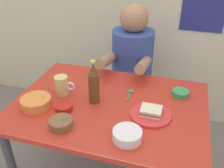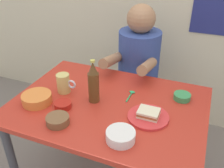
# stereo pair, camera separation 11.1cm
# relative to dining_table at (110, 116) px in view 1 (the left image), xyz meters

# --- Properties ---
(dining_table) EXTENTS (1.10, 0.80, 0.74)m
(dining_table) POSITION_rel_dining_table_xyz_m (0.00, 0.00, 0.00)
(dining_table) COLOR #B72D1E
(dining_table) RESTS_ON ground
(stool) EXTENTS (0.34, 0.34, 0.45)m
(stool) POSITION_rel_dining_table_xyz_m (-0.01, 0.63, -0.30)
(stool) COLOR #4C4C51
(stool) RESTS_ON ground
(person_seated) EXTENTS (0.33, 0.56, 0.72)m
(person_seated) POSITION_rel_dining_table_xyz_m (-0.01, 0.62, 0.12)
(person_seated) COLOR #33478C
(person_seated) RESTS_ON stool
(plate_orange) EXTENTS (0.22, 0.22, 0.01)m
(plate_orange) POSITION_rel_dining_table_xyz_m (0.25, -0.05, 0.10)
(plate_orange) COLOR red
(plate_orange) RESTS_ON dining_table
(sandwich) EXTENTS (0.11, 0.09, 0.04)m
(sandwich) POSITION_rel_dining_table_xyz_m (0.25, -0.05, 0.13)
(sandwich) COLOR beige
(sandwich) RESTS_ON plate_orange
(beer_mug) EXTENTS (0.13, 0.08, 0.12)m
(beer_mug) POSITION_rel_dining_table_xyz_m (-0.30, 0.01, 0.15)
(beer_mug) COLOR #D1BC66
(beer_mug) RESTS_ON dining_table
(beer_bottle) EXTENTS (0.06, 0.06, 0.26)m
(beer_bottle) POSITION_rel_dining_table_xyz_m (-0.09, -0.01, 0.21)
(beer_bottle) COLOR #593819
(beer_bottle) RESTS_ON dining_table
(condiment_bowl_brown) EXTENTS (0.12, 0.12, 0.04)m
(condiment_bowl_brown) POSITION_rel_dining_table_xyz_m (-0.17, -0.27, 0.12)
(condiment_bowl_brown) COLOR brown
(condiment_bowl_brown) RESTS_ON dining_table
(soup_bowl_orange) EXTENTS (0.17, 0.17, 0.05)m
(soup_bowl_orange) POSITION_rel_dining_table_xyz_m (-0.39, -0.15, 0.12)
(soup_bowl_orange) COLOR orange
(soup_bowl_orange) RESTS_ON dining_table
(dip_bowl_green) EXTENTS (0.10, 0.10, 0.03)m
(dip_bowl_green) POSITION_rel_dining_table_xyz_m (0.39, 0.20, 0.11)
(dip_bowl_green) COLOR #388C4C
(dip_bowl_green) RESTS_ON dining_table
(rice_bowl_white) EXTENTS (0.14, 0.14, 0.05)m
(rice_bowl_white) POSITION_rel_dining_table_xyz_m (0.17, -0.26, 0.12)
(rice_bowl_white) COLOR silver
(rice_bowl_white) RESTS_ON dining_table
(sambal_bowl_red) EXTENTS (0.10, 0.10, 0.03)m
(sambal_bowl_red) POSITION_rel_dining_table_xyz_m (-0.22, -0.14, 0.11)
(sambal_bowl_red) COLOR #B21E14
(sambal_bowl_red) RESTS_ON dining_table
(spoon) EXTENTS (0.04, 0.12, 0.01)m
(spoon) POSITION_rel_dining_table_xyz_m (0.09, 0.13, 0.10)
(spoon) COLOR #26A559
(spoon) RESTS_ON dining_table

